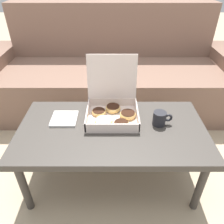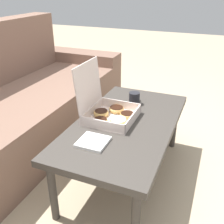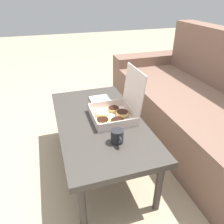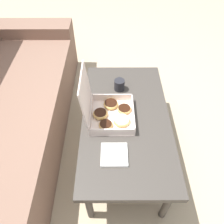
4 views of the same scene
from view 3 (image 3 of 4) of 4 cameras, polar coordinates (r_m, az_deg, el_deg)
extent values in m
plane|color=tan|center=(1.86, 1.69, -12.57)|extent=(12.00, 12.00, 0.00)
cube|color=#7A5B4C|center=(2.02, 20.60, -3.29)|extent=(2.01, 0.68, 0.43)
cube|color=#7A5B4C|center=(2.90, 9.37, 9.47)|extent=(0.24, 0.88, 0.54)
cube|color=#3D3833|center=(1.58, -3.29, -2.69)|extent=(1.11, 0.59, 0.04)
cylinder|color=#3D3833|center=(2.08, -12.92, -1.67)|extent=(0.04, 0.04, 0.39)
cylinder|color=#3D3833|center=(1.33, -7.79, -23.47)|extent=(0.04, 0.04, 0.39)
cylinder|color=#3D3833|center=(2.15, -0.42, 0.26)|extent=(0.04, 0.04, 0.39)
cylinder|color=#3D3833|center=(1.44, 12.08, -18.61)|extent=(0.04, 0.04, 0.39)
cube|color=silver|center=(1.59, 0.00, -1.44)|extent=(0.32, 0.29, 0.01)
cube|color=silver|center=(1.54, -5.01, -1.22)|extent=(0.32, 0.01, 0.06)
cube|color=silver|center=(1.61, 4.78, 0.33)|extent=(0.32, 0.01, 0.06)
cube|color=silver|center=(1.70, -1.57, 2.05)|extent=(0.01, 0.29, 0.06)
cube|color=silver|center=(1.45, 1.85, -3.33)|extent=(0.01, 0.29, 0.06)
cube|color=silver|center=(1.54, 5.71, 6.05)|extent=(0.32, 0.04, 0.29)
torus|color=#E0B266|center=(1.50, 1.40, -2.55)|extent=(0.10, 0.10, 0.03)
cylinder|color=black|center=(1.49, 1.41, -2.23)|extent=(0.09, 0.09, 0.01)
torus|color=#E0B266|center=(1.66, 0.45, 0.76)|extent=(0.09, 0.09, 0.03)
cylinder|color=black|center=(1.66, 0.45, 1.01)|extent=(0.08, 0.08, 0.01)
torus|color=#E0B266|center=(1.60, -2.73, -0.31)|extent=(0.11, 0.11, 0.03)
cylinder|color=white|center=(1.60, -2.74, -0.04)|extent=(0.10, 0.10, 0.01)
torus|color=#E0B266|center=(1.59, 2.72, -0.41)|extent=(0.10, 0.10, 0.04)
cylinder|color=black|center=(1.59, 2.73, -0.08)|extent=(0.08, 0.08, 0.02)
torus|color=#E0B266|center=(1.51, -2.44, -2.35)|extent=(0.09, 0.09, 0.03)
cylinder|color=black|center=(1.51, -2.45, -2.10)|extent=(0.08, 0.08, 0.01)
cylinder|color=#232328|center=(1.33, 1.34, -6.34)|extent=(0.08, 0.08, 0.09)
torus|color=#232328|center=(1.29, 2.10, -7.49)|extent=(0.05, 0.01, 0.05)
cube|color=white|center=(1.83, -3.19, 3.18)|extent=(0.16, 0.16, 0.02)
camera|label=1|loc=(1.47, -49.56, 19.55)|focal=35.00mm
camera|label=2|loc=(2.67, -23.66, 26.75)|focal=42.00mm
camera|label=4|loc=(2.32, -8.94, 36.74)|focal=35.00mm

